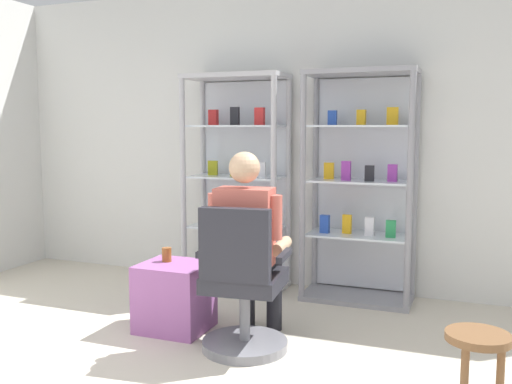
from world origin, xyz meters
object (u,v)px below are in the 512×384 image
at_px(storage_crate, 175,297).
at_px(wooden_stool, 478,350).
at_px(office_chair, 242,293).
at_px(tea_glass, 167,255).
at_px(display_cabinet_left, 239,180).
at_px(seated_shopkeeper, 249,239).
at_px(display_cabinet_right, 361,185).

bearing_deg(storage_crate, wooden_stool, -14.66).
height_order(office_chair, tea_glass, office_chair).
height_order(display_cabinet_left, office_chair, display_cabinet_left).
height_order(display_cabinet_left, tea_glass, display_cabinet_left).
height_order(storage_crate, tea_glass, tea_glass).
height_order(seated_shopkeeper, wooden_stool, seated_shopkeeper).
distance_m(display_cabinet_left, office_chair, 1.68).
xyz_separation_m(display_cabinet_right, storage_crate, (-1.08, -1.23, -0.72)).
relative_size(seated_shopkeeper, storage_crate, 2.68).
bearing_deg(storage_crate, display_cabinet_right, 48.82).
height_order(seated_shopkeeper, storage_crate, seated_shopkeeper).
bearing_deg(display_cabinet_right, office_chair, -107.94).
bearing_deg(office_chair, tea_glass, 160.22).
bearing_deg(office_chair, storage_crate, 160.88).
bearing_deg(display_cabinet_right, display_cabinet_left, 179.96).
xyz_separation_m(display_cabinet_right, tea_glass, (-1.16, -1.20, -0.43)).
bearing_deg(display_cabinet_left, tea_glass, -92.86).
distance_m(display_cabinet_right, tea_glass, 1.72).
bearing_deg(display_cabinet_right, storage_crate, -131.18).
bearing_deg(tea_glass, seated_shopkeeper, -7.29).
bearing_deg(display_cabinet_right, seated_shopkeeper, -110.69).
bearing_deg(wooden_stool, tea_glass, 164.93).
bearing_deg(seated_shopkeeper, office_chair, -84.24).
relative_size(office_chair, seated_shopkeeper, 0.74).
xyz_separation_m(display_cabinet_right, wooden_stool, (0.93, -1.76, -0.62)).
height_order(display_cabinet_left, wooden_stool, display_cabinet_left).
relative_size(display_cabinet_right, office_chair, 1.98).
xyz_separation_m(display_cabinet_left, tea_glass, (-0.06, -1.20, -0.43)).
distance_m(office_chair, seated_shopkeeper, 0.36).
bearing_deg(office_chair, wooden_stool, -12.65).
xyz_separation_m(office_chair, seated_shopkeeper, (-0.02, 0.16, 0.32)).
distance_m(display_cabinet_right, wooden_stool, 2.08).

